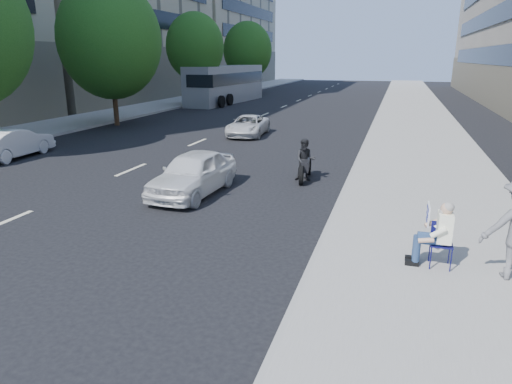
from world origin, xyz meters
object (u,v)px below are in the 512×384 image
(motorcycle, at_px, (305,162))
(white_sedan_near, at_px, (193,173))
(seated_protester, at_px, (437,230))
(bus, at_px, (226,84))
(white_sedan_mid, at_px, (12,143))
(white_sedan_far, at_px, (248,126))

(motorcycle, bearing_deg, white_sedan_near, -146.32)
(seated_protester, height_order, motorcycle, seated_protester)
(seated_protester, bearing_deg, bus, 117.13)
(white_sedan_near, relative_size, white_sedan_mid, 1.03)
(seated_protester, distance_m, bus, 35.58)
(white_sedan_far, bearing_deg, motorcycle, -64.55)
(seated_protester, relative_size, motorcycle, 0.64)
(motorcycle, bearing_deg, seated_protester, -66.40)
(motorcycle, distance_m, bus, 28.43)
(seated_protester, height_order, white_sedan_mid, seated_protester)
(white_sedan_mid, relative_size, white_sedan_far, 0.98)
(white_sedan_near, bearing_deg, white_sedan_mid, 167.43)
(seated_protester, relative_size, white_sedan_far, 0.34)
(white_sedan_mid, bearing_deg, seated_protester, 155.26)
(white_sedan_far, height_order, motorcycle, motorcycle)
(motorcycle, xyz_separation_m, bus, (-12.48, 25.53, 1.00))
(motorcycle, bearing_deg, white_sedan_mid, 172.19)
(white_sedan_near, bearing_deg, bus, 111.65)
(white_sedan_near, distance_m, white_sedan_mid, 9.74)
(white_sedan_mid, height_order, bus, bus)
(white_sedan_mid, bearing_deg, bus, -93.51)
(white_sedan_near, height_order, white_sedan_mid, white_sedan_near)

